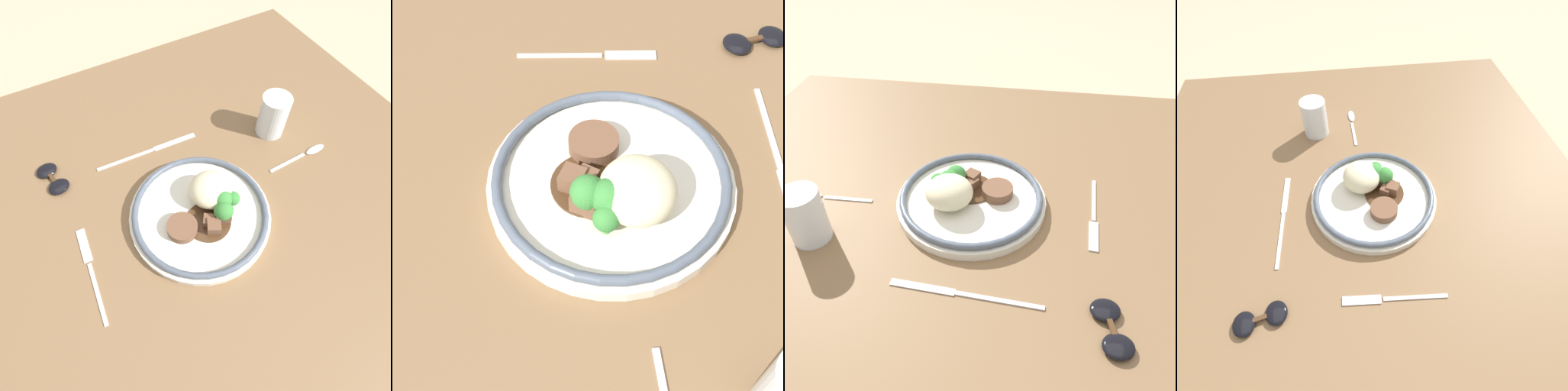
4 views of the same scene
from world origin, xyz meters
The scene contains 6 objects.
ground_plane centered at (0.00, 0.00, 0.00)m, with size 8.00×8.00×0.00m, color tan.
dining_table centered at (0.00, 0.00, 0.02)m, with size 1.21×1.04×0.05m.
plate centered at (0.04, -0.02, 0.07)m, with size 0.27×0.27×0.07m.
fork centered at (-0.19, -0.01, 0.05)m, with size 0.03×0.19×0.00m.
knife centered at (0.02, 0.18, 0.05)m, with size 0.23×0.02×0.00m.
sunglasses centered at (-0.20, 0.20, 0.05)m, with size 0.06×0.10×0.01m.
Camera 2 is at (0.39, -0.08, 0.54)m, focal length 50.00 mm.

